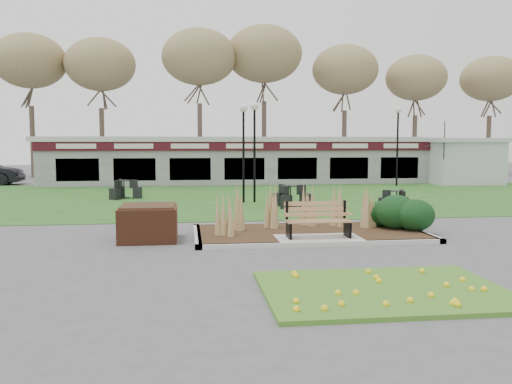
{
  "coord_description": "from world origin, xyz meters",
  "views": [
    {
      "loc": [
        -3.35,
        -13.43,
        2.61
      ],
      "look_at": [
        -1.4,
        2.0,
        1.16
      ],
      "focal_mm": 38.0,
      "sensor_mm": 36.0,
      "label": 1
    }
  ],
  "objects": [
    {
      "name": "ground",
      "position": [
        0.0,
        0.0,
        0.0
      ],
      "size": [
        100.0,
        100.0,
        0.0
      ],
      "primitive_type": "plane",
      "color": "#515154",
      "rests_on": "ground"
    },
    {
      "name": "bistro_set_c",
      "position": [
        4.6,
        6.37,
        0.26
      ],
      "size": [
        1.32,
        1.29,
        0.72
      ],
      "color": "black",
      "rests_on": "ground"
    },
    {
      "name": "bistro_set_a",
      "position": [
        -6.26,
        11.81,
        0.3
      ],
      "size": [
        1.41,
        1.57,
        0.83
      ],
      "color": "black",
      "rests_on": "ground"
    },
    {
      "name": "bistro_set_b",
      "position": [
        0.69,
        7.65,
        0.3
      ],
      "size": [
        1.46,
        1.6,
        0.85
      ],
      "color": "black",
      "rests_on": "ground"
    },
    {
      "name": "planting_bed",
      "position": [
        1.27,
        1.35,
        0.37
      ],
      "size": [
        6.75,
        3.4,
        1.27
      ],
      "color": "#382216",
      "rests_on": "ground"
    },
    {
      "name": "lawn",
      "position": [
        0.0,
        12.0,
        0.01
      ],
      "size": [
        34.0,
        16.0,
        0.02
      ],
      "primitive_type": "cube",
      "color": "#1E551B",
      "rests_on": "ground"
    },
    {
      "name": "park_bench",
      "position": [
        0.0,
        0.25,
        0.59
      ],
      "size": [
        1.7,
        0.66,
        0.93
      ],
      "color": "#A87F4B",
      "rests_on": "ground"
    },
    {
      "name": "flower_bed",
      "position": [
        0.0,
        -4.6,
        0.07
      ],
      "size": [
        4.2,
        3.0,
        0.16
      ],
      "color": "#387521",
      "rests_on": "ground"
    },
    {
      "name": "service_hut",
      "position": [
        13.5,
        18.0,
        1.45
      ],
      "size": [
        4.4,
        3.4,
        2.83
      ],
      "color": "silver",
      "rests_on": "ground"
    },
    {
      "name": "brick_planter",
      "position": [
        -4.4,
        1.0,
        0.48
      ],
      "size": [
        1.5,
        1.5,
        0.95
      ],
      "color": "brown",
      "rests_on": "ground"
    },
    {
      "name": "food_pavilion",
      "position": [
        0.0,
        19.96,
        1.48
      ],
      "size": [
        24.6,
        3.4,
        2.9
      ],
      "color": "gray",
      "rests_on": "ground"
    },
    {
      "name": "patio_umbrella",
      "position": [
        11.39,
        16.34,
        1.69
      ],
      "size": [
        2.55,
        2.58,
        2.67
      ],
      "color": "black",
      "rests_on": "ground"
    },
    {
      "name": "lamp_post_mid_left",
      "position": [
        -0.99,
        9.45,
        3.05
      ],
      "size": [
        0.35,
        0.35,
        4.19
      ],
      "color": "black",
      "rests_on": "ground"
    },
    {
      "name": "lamp_post_mid_right",
      "position": [
        -0.52,
        9.47,
        3.13
      ],
      "size": [
        0.36,
        0.36,
        4.29
      ],
      "color": "black",
      "rests_on": "ground"
    },
    {
      "name": "tree_backdrop",
      "position": [
        0.0,
        28.0,
        8.36
      ],
      "size": [
        47.24,
        5.24,
        10.36
      ],
      "color": "#47382B",
      "rests_on": "ground"
    },
    {
      "name": "lamp_post_far_right",
      "position": [
        8.83,
        17.0,
        3.37
      ],
      "size": [
        0.38,
        0.38,
        4.63
      ],
      "color": "black",
      "rests_on": "ground"
    }
  ]
}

